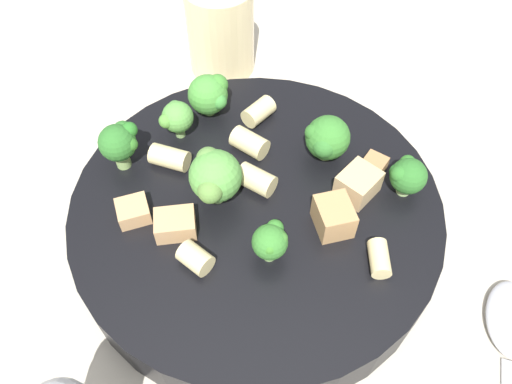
{
  "coord_description": "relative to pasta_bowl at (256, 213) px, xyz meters",
  "views": [
    {
      "loc": [
        -0.21,
        -0.01,
        0.33
      ],
      "look_at": [
        0.0,
        0.0,
        0.05
      ],
      "focal_mm": 35.0,
      "sensor_mm": 36.0,
      "label": 1
    }
  ],
  "objects": [
    {
      "name": "ground_plane",
      "position": [
        0.0,
        0.0,
        -0.02
      ],
      "size": [
        2.0,
        2.0,
        0.0
      ],
      "primitive_type": "plane",
      "color": "#BCB29E"
    },
    {
      "name": "pasta_bowl",
      "position": [
        0.0,
        0.0,
        0.0
      ],
      "size": [
        0.27,
        0.27,
        0.04
      ],
      "color": "black",
      "rests_on": "ground_plane"
    },
    {
      "name": "broccoli_floret_0",
      "position": [
        0.01,
        -0.11,
        0.03
      ],
      "size": [
        0.03,
        0.03,
        0.03
      ],
      "color": "#9EC175",
      "rests_on": "pasta_bowl"
    },
    {
      "name": "broccoli_floret_1",
      "position": [
        0.06,
        0.06,
        0.04
      ],
      "size": [
        0.03,
        0.03,
        0.03
      ],
      "color": "#84AD60",
      "rests_on": "pasta_bowl"
    },
    {
      "name": "broccoli_floret_2",
      "position": [
        -0.05,
        -0.01,
        0.03
      ],
      "size": [
        0.03,
        0.02,
        0.03
      ],
      "color": "#84AD60",
      "rests_on": "pasta_bowl"
    },
    {
      "name": "broccoli_floret_3",
      "position": [
        -0.0,
        0.03,
        0.04
      ],
      "size": [
        0.04,
        0.04,
        0.05
      ],
      "color": "#9EC175",
      "rests_on": "pasta_bowl"
    },
    {
      "name": "broccoli_floret_4",
      "position": [
        0.03,
        0.1,
        0.04
      ],
      "size": [
        0.03,
        0.03,
        0.04
      ],
      "color": "#93B766",
      "rests_on": "pasta_bowl"
    },
    {
      "name": "broccoli_floret_5",
      "position": [
        0.04,
        -0.05,
        0.04
      ],
      "size": [
        0.04,
        0.03,
        0.04
      ],
      "color": "#9EC175",
      "rests_on": "pasta_bowl"
    },
    {
      "name": "broccoli_floret_6",
      "position": [
        0.09,
        0.04,
        0.04
      ],
      "size": [
        0.03,
        0.03,
        0.04
      ],
      "color": "#84AD60",
      "rests_on": "pasta_bowl"
    },
    {
      "name": "rigatoni_0",
      "position": [
        0.08,
        0.0,
        0.02
      ],
      "size": [
        0.03,
        0.03,
        0.02
      ],
      "primitive_type": "cylinder",
      "rotation": [
        1.57,
        0.0,
        0.86
      ],
      "color": "beige",
      "rests_on": "pasta_bowl"
    },
    {
      "name": "rigatoni_1",
      "position": [
        0.03,
        0.07,
        0.02
      ],
      "size": [
        0.02,
        0.03,
        0.02
      ],
      "primitive_type": "cylinder",
      "rotation": [
        1.57,
        0.0,
        2.83
      ],
      "color": "beige",
      "rests_on": "pasta_bowl"
    },
    {
      "name": "rigatoni_2",
      "position": [
        -0.05,
        0.04,
        0.02
      ],
      "size": [
        0.03,
        0.03,
        0.02
      ],
      "primitive_type": "cylinder",
      "rotation": [
        1.57,
        0.0,
        2.48
      ],
      "color": "beige",
      "rests_on": "pasta_bowl"
    },
    {
      "name": "rigatoni_3",
      "position": [
        0.05,
        0.01,
        0.02
      ],
      "size": [
        0.03,
        0.03,
        0.02
      ],
      "primitive_type": "cylinder",
      "rotation": [
        1.57,
        0.0,
        2.52
      ],
      "color": "beige",
      "rests_on": "pasta_bowl"
    },
    {
      "name": "rigatoni_4",
      "position": [
        -0.05,
        -0.08,
        0.02
      ],
      "size": [
        0.02,
        0.01,
        0.01
      ],
      "primitive_type": "cylinder",
      "rotation": [
        1.57,
        0.0,
        1.58
      ],
      "color": "beige",
      "rests_on": "pasta_bowl"
    },
    {
      "name": "rigatoni_5",
      "position": [
        0.01,
        0.0,
        0.02
      ],
      "size": [
        0.03,
        0.03,
        0.02
      ],
      "primitive_type": "cylinder",
      "rotation": [
        1.57,
        0.0,
        2.59
      ],
      "color": "beige",
      "rests_on": "pasta_bowl"
    },
    {
      "name": "chicken_chunk_0",
      "position": [
        -0.02,
        -0.05,
        0.03
      ],
      "size": [
        0.03,
        0.03,
        0.02
      ],
      "primitive_type": "cube",
      "rotation": [
        0.0,
        0.0,
        0.27
      ],
      "color": "tan",
      "rests_on": "pasta_bowl"
    },
    {
      "name": "chicken_chunk_1",
      "position": [
        -0.03,
        0.05,
        0.02
      ],
      "size": [
        0.03,
        0.03,
        0.02
      ],
      "primitive_type": "cube",
      "rotation": [
        0.0,
        0.0,
        1.73
      ],
      "color": "tan",
      "rests_on": "pasta_bowl"
    },
    {
      "name": "chicken_chunk_2",
      "position": [
        0.01,
        -0.07,
        0.03
      ],
      "size": [
        0.04,
        0.04,
        0.02
      ],
      "primitive_type": "cube",
      "rotation": [
        0.0,
        0.0,
        2.42
      ],
      "color": "tan",
      "rests_on": "pasta_bowl"
    },
    {
      "name": "chicken_chunk_3",
      "position": [
        -0.02,
        0.09,
        0.02
      ],
      "size": [
        0.03,
        0.03,
        0.01
      ],
      "primitive_type": "cube",
      "rotation": [
        0.0,
        0.0,
        1.92
      ],
      "color": "tan",
      "rests_on": "pasta_bowl"
    },
    {
      "name": "chicken_chunk_4",
      "position": [
        0.03,
        -0.09,
        0.02
      ],
      "size": [
        0.02,
        0.02,
        0.01
      ],
      "primitive_type": "cube",
      "rotation": [
        0.0,
        0.0,
        2.56
      ],
      "color": "#A87A4C",
      "rests_on": "pasta_bowl"
    },
    {
      "name": "drinking_glass",
      "position": [
        0.2,
        0.04,
        0.01
      ],
      "size": [
        0.06,
        0.06,
        0.09
      ],
      "color": "beige",
      "rests_on": "ground_plane"
    }
  ]
}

